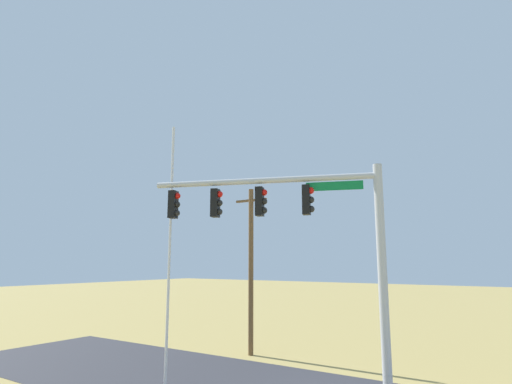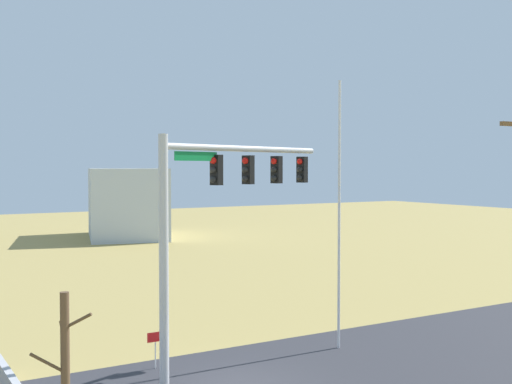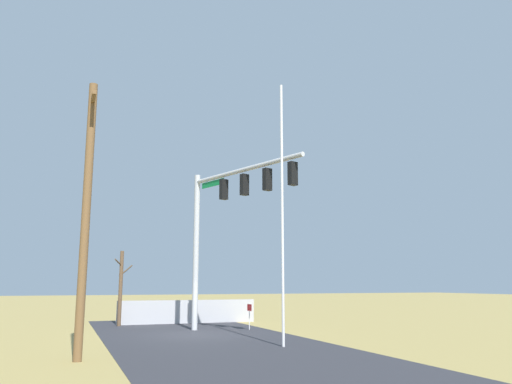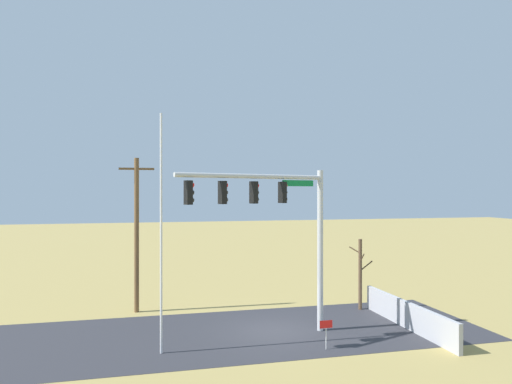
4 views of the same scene
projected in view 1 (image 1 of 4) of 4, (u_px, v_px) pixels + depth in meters
The scene contains 3 objects.
signal_mast at pixel (304, 233), 13.36m from camera, with size 7.21×2.76×7.65m.
flagpole at pixel (169, 254), 15.62m from camera, with size 0.10×0.10×9.84m, color silver.
utility_pole at pixel (251, 266), 21.86m from camera, with size 1.90×0.26×8.48m.
Camera 1 is at (6.08, -13.32, 4.62)m, focal length 29.48 mm.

